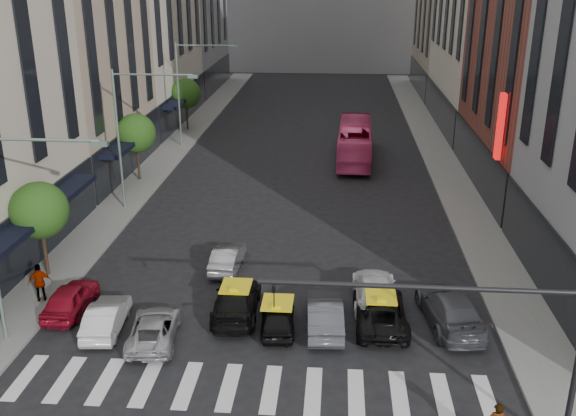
% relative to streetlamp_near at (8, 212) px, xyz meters
% --- Properties ---
extents(ground, '(160.00, 160.00, 0.00)m').
position_rel_streetlamp_near_xyz_m(ground, '(10.04, -4.00, -5.90)').
color(ground, black).
rests_on(ground, ground).
extents(sidewalk_left, '(3.00, 96.00, 0.15)m').
position_rel_streetlamp_near_xyz_m(sidewalk_left, '(-1.46, 26.00, -5.83)').
color(sidewalk_left, slate).
rests_on(sidewalk_left, ground).
extents(sidewalk_right, '(3.00, 96.00, 0.15)m').
position_rel_streetlamp_near_xyz_m(sidewalk_right, '(21.54, 26.00, -5.83)').
color(sidewalk_right, slate).
rests_on(sidewalk_right, ground).
extents(building_left_b, '(8.00, 16.00, 24.00)m').
position_rel_streetlamp_near_xyz_m(building_left_b, '(-6.96, 24.00, 6.10)').
color(building_left_b, tan).
rests_on(building_left_b, ground).
extents(tree_near, '(2.88, 2.88, 4.95)m').
position_rel_streetlamp_near_xyz_m(tree_near, '(-1.76, 6.00, -2.25)').
color(tree_near, black).
rests_on(tree_near, sidewalk_left).
extents(tree_mid, '(2.88, 2.88, 4.95)m').
position_rel_streetlamp_near_xyz_m(tree_mid, '(-1.76, 22.00, -2.25)').
color(tree_mid, black).
rests_on(tree_mid, sidewalk_left).
extents(tree_far, '(2.88, 2.88, 4.95)m').
position_rel_streetlamp_near_xyz_m(tree_far, '(-1.76, 38.00, -2.25)').
color(tree_far, black).
rests_on(tree_far, sidewalk_left).
extents(streetlamp_near, '(5.38, 0.25, 9.00)m').
position_rel_streetlamp_near_xyz_m(streetlamp_near, '(0.00, 0.00, 0.00)').
color(streetlamp_near, gray).
rests_on(streetlamp_near, sidewalk_left).
extents(streetlamp_mid, '(5.38, 0.25, 9.00)m').
position_rel_streetlamp_near_xyz_m(streetlamp_mid, '(0.00, 16.00, 0.00)').
color(streetlamp_mid, gray).
rests_on(streetlamp_mid, sidewalk_left).
extents(streetlamp_far, '(5.38, 0.25, 9.00)m').
position_rel_streetlamp_near_xyz_m(streetlamp_far, '(0.00, 32.00, 0.00)').
color(streetlamp_far, gray).
rests_on(streetlamp_far, sidewalk_left).
extents(traffic_signal, '(10.10, 0.20, 6.00)m').
position_rel_streetlamp_near_xyz_m(traffic_signal, '(17.74, -5.00, -1.43)').
color(traffic_signal, black).
rests_on(traffic_signal, ground).
extents(liberty_sign, '(0.30, 0.70, 4.00)m').
position_rel_streetlamp_near_xyz_m(liberty_sign, '(22.64, 16.00, 0.10)').
color(liberty_sign, red).
rests_on(liberty_sign, ground).
extents(car_red, '(1.62, 4.00, 1.36)m').
position_rel_streetlamp_near_xyz_m(car_red, '(0.84, 2.63, -5.22)').
color(car_red, maroon).
rests_on(car_red, ground).
extents(car_white_front, '(1.69, 4.02, 1.29)m').
position_rel_streetlamp_near_xyz_m(car_white_front, '(3.04, 1.18, -5.26)').
color(car_white_front, '#BBBBBB').
rests_on(car_white_front, ground).
extents(car_silver, '(2.40, 4.39, 1.17)m').
position_rel_streetlamp_near_xyz_m(car_silver, '(5.34, 0.51, -5.32)').
color(car_silver, '#ACABB1').
rests_on(car_silver, ground).
extents(taxi_left, '(2.18, 4.96, 1.42)m').
position_rel_streetlamp_near_xyz_m(taxi_left, '(8.50, 2.96, -5.19)').
color(taxi_left, black).
rests_on(taxi_left, ground).
extents(taxi_center, '(1.81, 3.81, 1.26)m').
position_rel_streetlamp_near_xyz_m(taxi_center, '(10.49, 1.88, -5.28)').
color(taxi_center, black).
rests_on(taxi_center, ground).
extents(car_grey_mid, '(1.80, 4.48, 1.45)m').
position_rel_streetlamp_near_xyz_m(car_grey_mid, '(12.54, 2.09, -5.18)').
color(car_grey_mid, '#404348').
rests_on(car_grey_mid, ground).
extents(taxi_right, '(2.37, 4.92, 1.35)m').
position_rel_streetlamp_near_xyz_m(taxi_right, '(14.99, 2.61, -5.23)').
color(taxi_right, black).
rests_on(taxi_right, ground).
extents(car_grey_curb, '(2.85, 5.53, 1.54)m').
position_rel_streetlamp_near_xyz_m(car_grey_curb, '(18.08, 2.82, -5.14)').
color(car_grey_curb, '#42434A').
rests_on(car_grey_curb, ground).
extents(car_row2_left, '(1.47, 3.87, 1.26)m').
position_rel_streetlamp_near_xyz_m(car_row2_left, '(7.28, 7.68, -5.27)').
color(car_row2_left, '#95969A').
rests_on(car_row2_left, ground).
extents(car_row2_right, '(2.03, 4.93, 1.43)m').
position_rel_streetlamp_near_xyz_m(car_row2_right, '(14.83, 4.45, -5.19)').
color(car_row2_right, white).
rests_on(car_row2_right, ground).
extents(bus, '(2.96, 11.19, 3.09)m').
position_rel_streetlamp_near_xyz_m(bus, '(14.35, 28.92, -4.36)').
color(bus, '#EF4685').
rests_on(bus, ground).
extents(rider, '(0.64, 0.44, 1.70)m').
position_rel_streetlamp_near_xyz_m(rider, '(18.22, -5.34, -4.10)').
color(rider, gray).
rests_on(rider, motorcycle).
extents(pedestrian_far, '(1.19, 0.86, 1.88)m').
position_rel_streetlamp_near_xyz_m(pedestrian_far, '(-0.84, 3.27, -4.82)').
color(pedestrian_far, gray).
rests_on(pedestrian_far, sidewalk_left).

